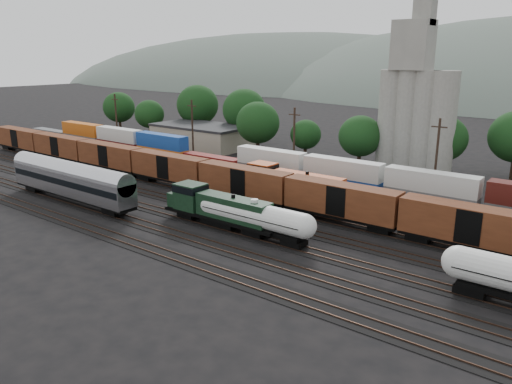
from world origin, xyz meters
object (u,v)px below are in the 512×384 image
Objects in this scene: orange_locomotive at (288,183)px; green_locomotive at (215,206)px; passenger_coach at (70,179)px; tank_car_a at (255,216)px; grain_silo at (415,111)px.

green_locomotive is at bearing -92.72° from orange_locomotive.
orange_locomotive is (0.71, 15.00, 0.08)m from green_locomotive.
orange_locomotive is at bearing 87.28° from green_locomotive.
green_locomotive is at bearing 12.28° from passenger_coach.
green_locomotive is at bearing -180.00° from tank_car_a.
grain_silo is (8.97, 41.00, 8.70)m from green_locomotive.
grain_silo is at bearing 77.66° from green_locomotive.
grain_silo reaches higher than orange_locomotive.
tank_car_a is at bearing -93.95° from grain_silo.
green_locomotive is 23.52m from passenger_coach.
orange_locomotive is (23.68, 20.00, -0.87)m from passenger_coach.
green_locomotive reaches higher than tank_car_a.
tank_car_a is 29.55m from passenger_coach.
orange_locomotive is (-5.43, 15.00, 0.09)m from tank_car_a.
green_locomotive is 0.58× the size of grain_silo.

